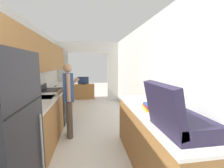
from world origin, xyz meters
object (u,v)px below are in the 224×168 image
Objects in this scene: person at (69,99)px; range_oven at (54,106)px; television at (83,81)px; book_stack at (152,107)px; knife at (56,86)px; suitcase at (176,117)px; tv_cabinet at (84,91)px.

range_oven is at bearing 21.09° from person.
range_oven is 2.18× the size of television.
knife is (-1.95, 2.75, -0.04)m from book_stack.
book_stack is at bearing -49.09° from knife.
range_oven is 3.49× the size of book_stack.
suitcase reaches higher than television.
knife is at bearing -110.07° from tv_cabinet.
range_oven is at bearing 122.69° from suitcase.
person is at bearing -92.94° from tv_cabinet.
book_stack is 5.04m from tv_cabinet.
range_oven is 2.84m from television.
range_oven is 1.11m from person.
tv_cabinet is at bearing 75.84° from range_oven.
person is at bearing 138.86° from book_stack.
person reaches higher than tv_cabinet.
book_stack is (0.06, 0.72, -0.10)m from suitcase.
tv_cabinet is (-1.11, 5.59, -0.72)m from suitcase.
tv_cabinet is at bearing -11.11° from person.
suitcase is at bearing -78.64° from television.
knife is at bearing 96.54° from range_oven.
suitcase is 1.86× the size of knife.
tv_cabinet is 2.04× the size of television.
book_stack is 0.62× the size of television.
television is (-0.00, -0.04, 0.51)m from tv_cabinet.
knife is at bearing 125.30° from book_stack.
range_oven reaches higher than book_stack.
tv_cabinet is 2.32m from knife.
range_oven is at bearing -104.38° from television.
range_oven is 3.41m from suitcase.
suitcase is 0.73m from book_stack.
tv_cabinet is 0.51m from television.
suitcase is 5.74m from tv_cabinet.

